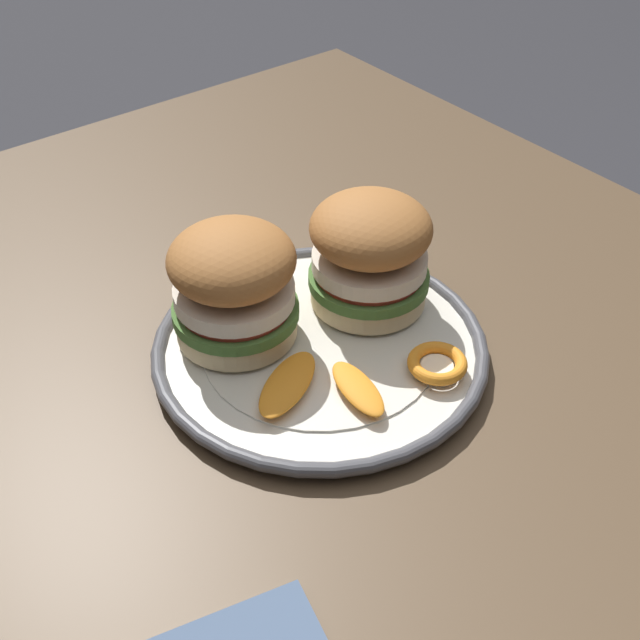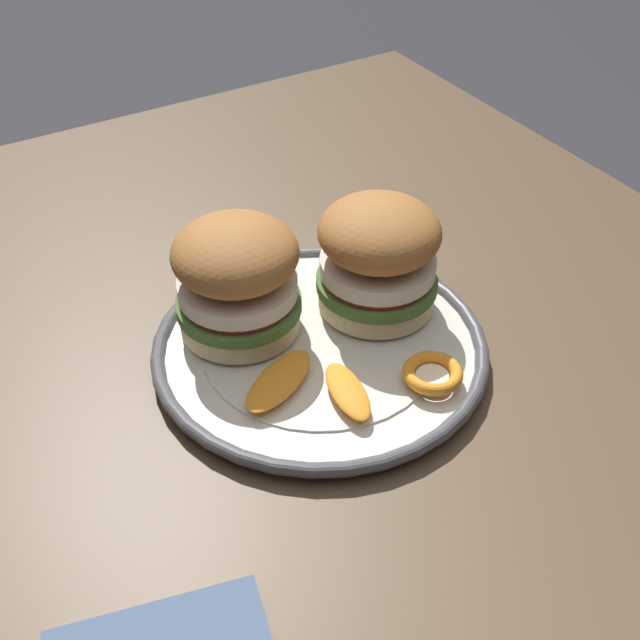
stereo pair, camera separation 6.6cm
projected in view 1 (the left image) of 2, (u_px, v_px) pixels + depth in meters
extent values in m
cube|color=brown|center=(385.00, 416.00, 0.67)|extent=(1.18, 0.86, 0.03)
cube|color=brown|center=(329.00, 297.00, 1.41)|extent=(0.06, 0.06, 0.74)
cylinder|color=silver|center=(320.00, 351.00, 0.70)|extent=(0.26, 0.26, 0.01)
torus|color=#4C4C51|center=(320.00, 346.00, 0.70)|extent=(0.28, 0.28, 0.01)
cylinder|color=silver|center=(320.00, 345.00, 0.70)|extent=(0.20, 0.20, 0.00)
cylinder|color=beige|center=(237.00, 323.00, 0.70)|extent=(0.10, 0.10, 0.02)
cylinder|color=#477033|center=(236.00, 310.00, 0.69)|extent=(0.10, 0.10, 0.01)
cylinder|color=#BC3828|center=(235.00, 303.00, 0.68)|extent=(0.09, 0.09, 0.01)
cylinder|color=silver|center=(234.00, 293.00, 0.68)|extent=(0.10, 0.10, 0.01)
ellipsoid|color=#A36633|center=(232.00, 260.00, 0.65)|extent=(0.13, 0.13, 0.05)
cylinder|color=beige|center=(368.00, 290.00, 0.73)|extent=(0.10, 0.10, 0.02)
cylinder|color=#477033|center=(369.00, 278.00, 0.72)|extent=(0.10, 0.10, 0.01)
cylinder|color=#BC3828|center=(369.00, 270.00, 0.72)|extent=(0.09, 0.09, 0.01)
cylinder|color=silver|center=(369.00, 261.00, 0.71)|extent=(0.10, 0.10, 0.01)
ellipsoid|color=#A36633|center=(371.00, 228.00, 0.69)|extent=(0.12, 0.12, 0.05)
torus|color=orange|center=(437.00, 363.00, 0.66)|extent=(0.06, 0.06, 0.01)
cylinder|color=#F4E5C6|center=(437.00, 366.00, 0.67)|extent=(0.03, 0.03, 0.00)
ellipsoid|color=orange|center=(358.00, 388.00, 0.64)|extent=(0.07, 0.04, 0.01)
ellipsoid|color=orange|center=(288.00, 384.00, 0.65)|extent=(0.07, 0.08, 0.01)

